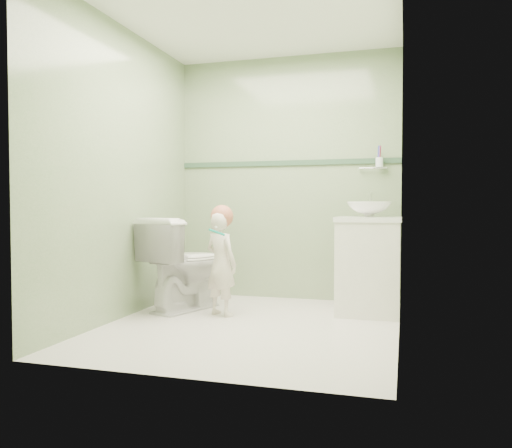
% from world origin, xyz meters
% --- Properties ---
extents(ground, '(2.50, 2.50, 0.00)m').
position_xyz_m(ground, '(0.00, 0.00, 0.00)').
color(ground, beige).
rests_on(ground, ground).
extents(room_shell, '(2.50, 2.54, 2.40)m').
position_xyz_m(room_shell, '(0.00, 0.00, 1.20)').
color(room_shell, gray).
rests_on(room_shell, ground).
extents(trim_stripe, '(2.20, 0.02, 0.05)m').
position_xyz_m(trim_stripe, '(0.00, 1.24, 1.35)').
color(trim_stripe, '#32513A').
rests_on(trim_stripe, room_shell).
extents(vanity, '(0.52, 0.50, 0.80)m').
position_xyz_m(vanity, '(0.84, 0.70, 0.40)').
color(vanity, white).
rests_on(vanity, ground).
extents(counter, '(0.54, 0.52, 0.04)m').
position_xyz_m(counter, '(0.84, 0.70, 0.81)').
color(counter, white).
rests_on(counter, vanity).
extents(basin, '(0.37, 0.37, 0.13)m').
position_xyz_m(basin, '(0.84, 0.70, 0.89)').
color(basin, white).
rests_on(basin, counter).
extents(faucet, '(0.03, 0.13, 0.18)m').
position_xyz_m(faucet, '(0.84, 0.89, 0.97)').
color(faucet, silver).
rests_on(faucet, counter).
extents(cup_holder, '(0.26, 0.07, 0.21)m').
position_xyz_m(cup_holder, '(0.89, 1.18, 1.33)').
color(cup_holder, silver).
rests_on(cup_holder, room_shell).
extents(toilet, '(0.70, 0.91, 0.82)m').
position_xyz_m(toilet, '(-0.74, 0.44, 0.41)').
color(toilet, white).
rests_on(toilet, ground).
extents(toddler, '(0.37, 0.32, 0.87)m').
position_xyz_m(toddler, '(-0.35, 0.30, 0.44)').
color(toddler, beige).
rests_on(toddler, ground).
extents(hair_cap, '(0.19, 0.19, 0.19)m').
position_xyz_m(hair_cap, '(-0.35, 0.33, 0.84)').
color(hair_cap, '#AD6147').
rests_on(hair_cap, toddler).
extents(teal_toothbrush, '(0.12, 0.14, 0.08)m').
position_xyz_m(teal_toothbrush, '(-0.33, 0.16, 0.71)').
color(teal_toothbrush, '#0C937F').
rests_on(teal_toothbrush, toddler).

